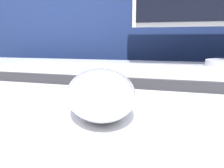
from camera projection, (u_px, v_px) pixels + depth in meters
partition_panel at (180, 69)px, 1.03m from camera, size 5.00×0.03×1.40m
computer_mouse_near at (101, 93)px, 0.25m from camera, size 0.10×0.14×0.05m
keyboard at (106, 74)px, 0.47m from camera, size 0.44×0.17×0.02m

